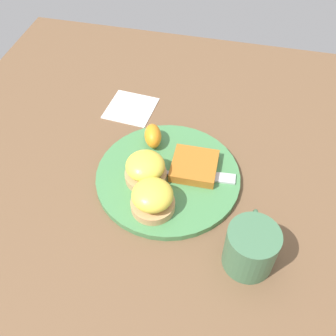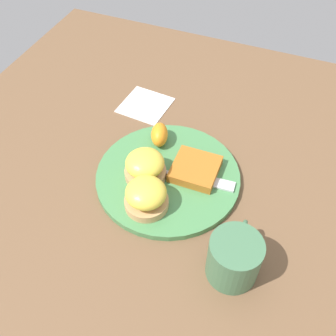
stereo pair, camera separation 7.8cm
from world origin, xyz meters
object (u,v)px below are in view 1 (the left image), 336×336
Objects in this scene: sandwich_benedict_left at (145,169)px; cup at (251,248)px; hashbrown_patty at (194,166)px; fork at (192,174)px; sandwich_benedict_right at (153,198)px; orange_wedge at (153,136)px.

sandwich_benedict_left is 0.25m from cup.
hashbrown_patty is at bearing -62.33° from sandwich_benedict_left.
cup reaches higher than sandwich_benedict_left.
hashbrown_patty is at bearing -4.99° from fork.
orange_wedge is at bearing 14.51° from sandwich_benedict_right.
hashbrown_patty reaches higher than fork.
sandwich_benedict_left is at bearing 108.58° from fork.
hashbrown_patty is at bearing 36.11° from cup.
sandwich_benedict_left reaches higher than hashbrown_patty.
sandwich_benedict_left is at bearing 59.50° from cup.
sandwich_benedict_right is at bearing -154.27° from sandwich_benedict_left.
hashbrown_patty is 0.02m from fork.
orange_wedge is at bearing 62.26° from hashbrown_patty.
cup is at bearing -134.93° from orange_wedge.
cup reaches higher than fork.
hashbrown_patty is 0.44× the size of fork.
sandwich_benedict_right is at bearing 71.38° from cup.
sandwich_benedict_right reaches higher than fork.
sandwich_benedict_right is 0.20m from cup.
orange_wedge is 0.12m from fork.
sandwich_benedict_left is 0.10m from fork.
sandwich_benedict_right is 0.11m from fork.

